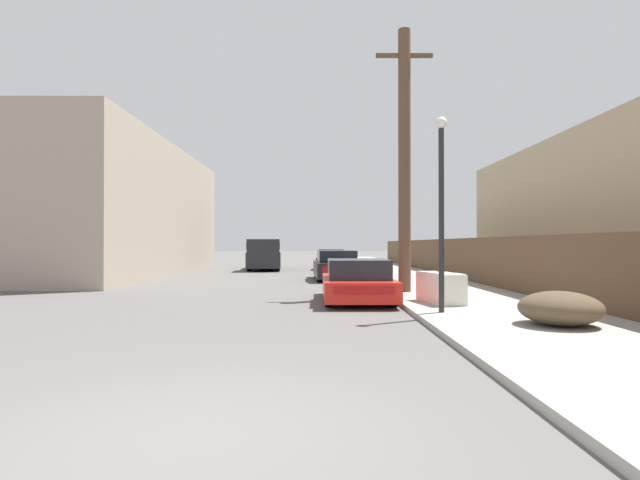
{
  "coord_description": "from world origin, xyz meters",
  "views": [
    {
      "loc": [
        1.07,
        -4.17,
        1.62
      ],
      "look_at": [
        1.14,
        9.87,
        1.73
      ],
      "focal_mm": 28.0,
      "sensor_mm": 36.0,
      "label": 1
    }
  ],
  "objects_px": {
    "parked_sports_car_red": "(357,282)",
    "pickup_truck": "(264,255)",
    "brush_pile": "(560,308)",
    "car_parked_far": "(332,260)",
    "utility_pole": "(404,158)",
    "car_parked_mid": "(336,266)",
    "street_lamp": "(441,198)",
    "discarded_fridge": "(440,288)"
  },
  "relations": [
    {
      "from": "parked_sports_car_red",
      "to": "pickup_truck",
      "type": "xyz_separation_m",
      "value": [
        -4.41,
        16.71,
        0.39
      ]
    },
    {
      "from": "parked_sports_car_red",
      "to": "brush_pile",
      "type": "distance_m",
      "value": 5.92
    },
    {
      "from": "pickup_truck",
      "to": "brush_pile",
      "type": "xyz_separation_m",
      "value": [
        7.76,
        -21.58,
        -0.51
      ]
    },
    {
      "from": "car_parked_far",
      "to": "utility_pole",
      "type": "xyz_separation_m",
      "value": [
        1.81,
        -16.39,
        3.73
      ]
    },
    {
      "from": "utility_pole",
      "to": "brush_pile",
      "type": "distance_m",
      "value": 7.81
    },
    {
      "from": "parked_sports_car_red",
      "to": "car_parked_far",
      "type": "xyz_separation_m",
      "value": [
        -0.18,
        18.06,
        0.06
      ]
    },
    {
      "from": "utility_pole",
      "to": "car_parked_mid",
      "type": "bearing_deg",
      "value": 105.73
    },
    {
      "from": "parked_sports_car_red",
      "to": "car_parked_mid",
      "type": "bearing_deg",
      "value": 91.66
    },
    {
      "from": "car_parked_mid",
      "to": "brush_pile",
      "type": "height_order",
      "value": "car_parked_mid"
    },
    {
      "from": "parked_sports_car_red",
      "to": "utility_pole",
      "type": "relative_size",
      "value": 0.52
    },
    {
      "from": "car_parked_mid",
      "to": "car_parked_far",
      "type": "height_order",
      "value": "car_parked_mid"
    },
    {
      "from": "street_lamp",
      "to": "pickup_truck",
      "type": "bearing_deg",
      "value": 106.87
    },
    {
      "from": "car_parked_mid",
      "to": "street_lamp",
      "type": "xyz_separation_m",
      "value": [
        1.88,
        -11.56,
        2.01
      ]
    },
    {
      "from": "brush_pile",
      "to": "pickup_truck",
      "type": "bearing_deg",
      "value": 109.79
    },
    {
      "from": "utility_pole",
      "to": "street_lamp",
      "type": "height_order",
      "value": "utility_pole"
    },
    {
      "from": "discarded_fridge",
      "to": "utility_pole",
      "type": "distance_m",
      "value": 4.88
    },
    {
      "from": "parked_sports_car_red",
      "to": "brush_pile",
      "type": "height_order",
      "value": "parked_sports_car_red"
    },
    {
      "from": "brush_pile",
      "to": "discarded_fridge",
      "type": "bearing_deg",
      "value": 110.72
    },
    {
      "from": "pickup_truck",
      "to": "street_lamp",
      "type": "relative_size",
      "value": 1.33
    },
    {
      "from": "car_parked_mid",
      "to": "car_parked_far",
      "type": "bearing_deg",
      "value": 86.88
    },
    {
      "from": "brush_pile",
      "to": "car_parked_mid",
      "type": "bearing_deg",
      "value": 105.25
    },
    {
      "from": "car_parked_far",
      "to": "pickup_truck",
      "type": "relative_size",
      "value": 0.73
    },
    {
      "from": "discarded_fridge",
      "to": "street_lamp",
      "type": "height_order",
      "value": "street_lamp"
    },
    {
      "from": "discarded_fridge",
      "to": "parked_sports_car_red",
      "type": "xyz_separation_m",
      "value": [
        -2.02,
        1.33,
        0.05
      ]
    },
    {
      "from": "parked_sports_car_red",
      "to": "utility_pole",
      "type": "xyz_separation_m",
      "value": [
        1.63,
        1.67,
        3.78
      ]
    },
    {
      "from": "car_parked_far",
      "to": "utility_pole",
      "type": "distance_m",
      "value": 16.9
    },
    {
      "from": "pickup_truck",
      "to": "brush_pile",
      "type": "bearing_deg",
      "value": 105.08
    },
    {
      "from": "car_parked_mid",
      "to": "street_lamp",
      "type": "height_order",
      "value": "street_lamp"
    },
    {
      "from": "street_lamp",
      "to": "parked_sports_car_red",
      "type": "bearing_deg",
      "value": 117.24
    },
    {
      "from": "car_parked_mid",
      "to": "pickup_truck",
      "type": "distance_m",
      "value": 9.25
    },
    {
      "from": "parked_sports_car_red",
      "to": "car_parked_mid",
      "type": "xyz_separation_m",
      "value": [
        -0.27,
        8.45,
        0.08
      ]
    },
    {
      "from": "discarded_fridge",
      "to": "street_lamp",
      "type": "distance_m",
      "value": 2.81
    },
    {
      "from": "discarded_fridge",
      "to": "brush_pile",
      "type": "bearing_deg",
      "value": -80.96
    },
    {
      "from": "parked_sports_car_red",
      "to": "street_lamp",
      "type": "relative_size",
      "value": 1.01
    },
    {
      "from": "pickup_truck",
      "to": "car_parked_mid",
      "type": "bearing_deg",
      "value": 111.86
    },
    {
      "from": "parked_sports_car_red",
      "to": "brush_pile",
      "type": "xyz_separation_m",
      "value": [
        3.36,
        -4.87,
        -0.12
      ]
    },
    {
      "from": "car_parked_mid",
      "to": "utility_pole",
      "type": "bearing_deg",
      "value": -76.82
    },
    {
      "from": "discarded_fridge",
      "to": "brush_pile",
      "type": "xyz_separation_m",
      "value": [
        1.34,
        -3.54,
        -0.07
      ]
    },
    {
      "from": "pickup_truck",
      "to": "street_lamp",
      "type": "bearing_deg",
      "value": 102.16
    },
    {
      "from": "pickup_truck",
      "to": "car_parked_far",
      "type": "bearing_deg",
      "value": -167.04
    },
    {
      "from": "pickup_truck",
      "to": "street_lamp",
      "type": "height_order",
      "value": "street_lamp"
    },
    {
      "from": "discarded_fridge",
      "to": "car_parked_mid",
      "type": "xyz_separation_m",
      "value": [
        -2.29,
        9.78,
        0.12
      ]
    }
  ]
}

